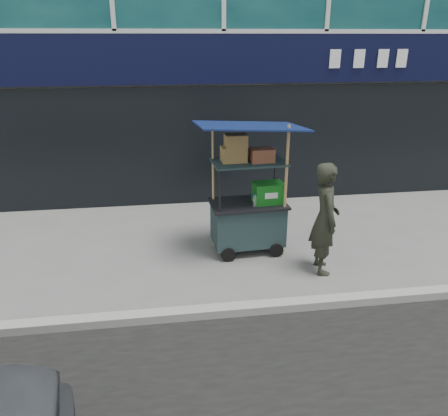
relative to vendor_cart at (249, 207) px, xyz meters
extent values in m
plane|color=#62615D|center=(-0.08, -1.56, -0.76)|extent=(80.00, 80.00, 0.00)
cube|color=gray|center=(-0.08, -1.76, -0.70)|extent=(80.00, 0.18, 0.12)
cube|color=black|center=(-0.08, 2.30, 2.14)|extent=(15.68, 0.06, 0.90)
cube|color=black|center=(-0.08, 2.34, 0.44)|extent=(15.68, 0.04, 2.40)
cube|color=black|center=(-0.02, 0.00, -0.29)|extent=(1.16, 0.72, 0.66)
cylinder|color=black|center=(-0.39, -0.37, -0.64)|extent=(0.23, 0.06, 0.23)
cylinder|color=black|center=(0.40, -0.32, -0.64)|extent=(0.23, 0.06, 0.23)
cube|color=black|center=(-0.02, 0.00, 0.06)|extent=(1.24, 0.80, 0.04)
cylinder|color=black|center=(-0.51, -0.31, 0.39)|extent=(0.03, 0.03, 0.70)
cylinder|color=black|center=(0.51, -0.25, 0.39)|extent=(0.03, 0.03, 0.70)
cylinder|color=black|center=(-0.55, 0.25, 0.39)|extent=(0.03, 0.03, 0.70)
cylinder|color=black|center=(0.48, 0.32, 0.39)|extent=(0.03, 0.03, 0.70)
cube|color=black|center=(-0.02, 0.00, 0.74)|extent=(1.16, 0.72, 0.03)
cylinder|color=olive|center=(0.51, -0.25, 0.30)|extent=(0.05, 0.05, 2.11)
cylinder|color=olive|center=(-0.55, 0.25, 0.25)|extent=(0.04, 0.04, 2.02)
cube|color=#0D1C49|center=(-0.02, 0.00, 1.31)|extent=(1.66, 1.22, 0.19)
cube|color=#0E5915|center=(0.30, -0.02, 0.24)|extent=(0.49, 0.36, 0.33)
cylinder|color=silver|center=(0.05, -0.18, 0.17)|extent=(0.07, 0.07, 0.19)
cylinder|color=#1849B4|center=(0.05, -0.18, 0.28)|extent=(0.03, 0.03, 0.02)
cube|color=olive|center=(-0.25, 0.04, 0.88)|extent=(0.39, 0.30, 0.23)
cube|color=brown|center=(0.17, -0.03, 0.86)|extent=(0.37, 0.28, 0.21)
cube|color=olive|center=(-0.22, 0.02, 1.09)|extent=(0.34, 0.26, 0.19)
imported|color=black|center=(0.96, -0.81, 0.09)|extent=(0.46, 0.65, 1.68)
camera|label=1|loc=(-1.31, -6.39, 2.55)|focal=35.00mm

